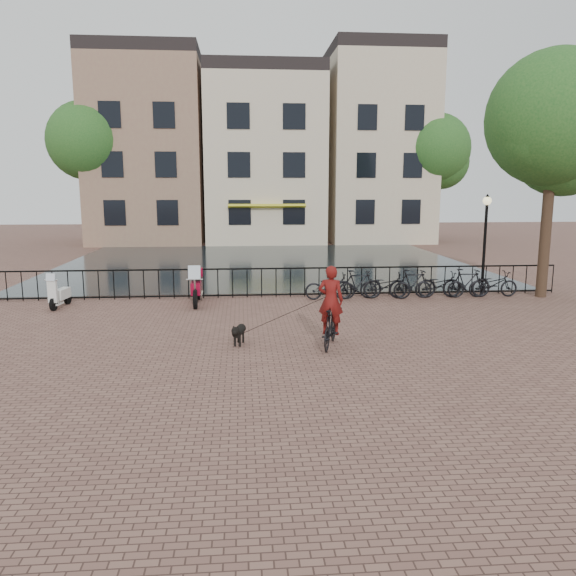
{
  "coord_description": "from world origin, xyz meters",
  "views": [
    {
      "loc": [
        -1.17,
        -11.1,
        3.71
      ],
      "look_at": [
        0.0,
        3.0,
        1.2
      ],
      "focal_mm": 35.0,
      "sensor_mm": 36.0,
      "label": 1
    }
  ],
  "objects": [
    {
      "name": "parked_bike_6",
      "position": [
        7.5,
        7.4,
        0.45
      ],
      "size": [
        1.72,
        0.61,
        0.9
      ],
      "primitive_type": "imported",
      "rotation": [
        0.0,
        0.0,
        1.56
      ],
      "color": "black",
      "rests_on": "ground"
    },
    {
      "name": "parked_bike_3",
      "position": [
        4.65,
        7.4,
        0.5
      ],
      "size": [
        1.68,
        0.55,
        1.0
      ],
      "primitive_type": "imported",
      "rotation": [
        0.0,
        0.0,
        1.62
      ],
      "color": "black",
      "rests_on": "ground"
    },
    {
      "name": "motorcycle",
      "position": [
        -2.65,
        7.0,
        0.7
      ],
      "size": [
        0.5,
        1.98,
        1.41
      ],
      "rotation": [
        0.0,
        0.0,
        0.01
      ],
      "color": "maroon",
      "rests_on": "ground"
    },
    {
      "name": "lamp_post",
      "position": [
        7.2,
        7.6,
        2.38
      ],
      "size": [
        0.3,
        0.3,
        3.45
      ],
      "color": "black",
      "rests_on": "ground"
    },
    {
      "name": "canal_house_right",
      "position": [
        8.5,
        30.0,
        6.65
      ],
      "size": [
        7.0,
        9.0,
        13.3
      ],
      "color": "beige",
      "rests_on": "ground"
    },
    {
      "name": "railing",
      "position": [
        0.0,
        8.0,
        0.5
      ],
      "size": [
        20.0,
        0.05,
        1.02
      ],
      "color": "black",
      "rests_on": "ground"
    },
    {
      "name": "tree_near_right",
      "position": [
        9.2,
        7.3,
        5.97
      ],
      "size": [
        4.48,
        4.48,
        8.24
      ],
      "color": "black",
      "rests_on": "ground"
    },
    {
      "name": "cyclist",
      "position": [
        0.9,
        1.67,
        0.87
      ],
      "size": [
        0.96,
        1.73,
        2.28
      ],
      "rotation": [
        0.0,
        0.0,
        2.83
      ],
      "color": "black",
      "rests_on": "ground"
    },
    {
      "name": "dog",
      "position": [
        -1.26,
        2.05,
        0.27
      ],
      "size": [
        0.44,
        0.84,
        0.54
      ],
      "rotation": [
        0.0,
        0.0,
        -0.23
      ],
      "color": "black",
      "rests_on": "ground"
    },
    {
      "name": "canal_house_left",
      "position": [
        -7.5,
        30.0,
        6.4
      ],
      "size": [
        7.5,
        9.0,
        12.8
      ],
      "color": "#8A6150",
      "rests_on": "ground"
    },
    {
      "name": "scooter",
      "position": [
        -6.9,
        6.83,
        0.6
      ],
      "size": [
        0.53,
        1.32,
        1.2
      ],
      "rotation": [
        0.0,
        0.0,
        -0.13
      ],
      "color": "silver",
      "rests_on": "ground"
    },
    {
      "name": "parked_bike_1",
      "position": [
        2.75,
        7.4,
        0.5
      ],
      "size": [
        1.69,
        0.57,
        1.0
      ],
      "primitive_type": "imported",
      "rotation": [
        0.0,
        0.0,
        1.63
      ],
      "color": "black",
      "rests_on": "ground"
    },
    {
      "name": "canal_water",
      "position": [
        0.0,
        17.3,
        0.0
      ],
      "size": [
        20.0,
        20.0,
        0.0
      ],
      "primitive_type": "plane",
      "color": "black",
      "rests_on": "ground"
    },
    {
      "name": "canal_house_mid",
      "position": [
        0.5,
        30.0,
        5.9
      ],
      "size": [
        8.0,
        9.5,
        11.8
      ],
      "color": "beige",
      "rests_on": "ground"
    },
    {
      "name": "tree_far_right",
      "position": [
        12.0,
        27.0,
        6.35
      ],
      "size": [
        4.76,
        4.76,
        8.76
      ],
      "color": "black",
      "rests_on": "ground"
    },
    {
      "name": "parked_bike_4",
      "position": [
        5.6,
        7.4,
        0.45
      ],
      "size": [
        1.74,
        0.68,
        0.9
      ],
      "primitive_type": "imported",
      "rotation": [
        0.0,
        0.0,
        1.52
      ],
      "color": "black",
      "rests_on": "ground"
    },
    {
      "name": "tree_far_left",
      "position": [
        -11.0,
        27.0,
        6.73
      ],
      "size": [
        5.04,
        5.04,
        9.27
      ],
      "color": "black",
      "rests_on": "ground"
    },
    {
      "name": "parked_bike_0",
      "position": [
        1.8,
        7.4,
        0.45
      ],
      "size": [
        1.72,
        0.62,
        0.9
      ],
      "primitive_type": "imported",
      "rotation": [
        0.0,
        0.0,
        1.58
      ],
      "color": "black",
      "rests_on": "ground"
    },
    {
      "name": "ground",
      "position": [
        0.0,
        0.0,
        0.0
      ],
      "size": [
        100.0,
        100.0,
        0.0
      ],
      "primitive_type": "plane",
      "color": "brown",
      "rests_on": "ground"
    },
    {
      "name": "parked_bike_2",
      "position": [
        3.7,
        7.4,
        0.45
      ],
      "size": [
        1.79,
        0.88,
        0.9
      ],
      "primitive_type": "imported",
      "rotation": [
        0.0,
        0.0,
        1.4
      ],
      "color": "black",
      "rests_on": "ground"
    },
    {
      "name": "parked_bike_5",
      "position": [
        6.55,
        7.4,
        0.5
      ],
      "size": [
        1.68,
        0.52,
        1.0
      ],
      "primitive_type": "imported",
      "rotation": [
        0.0,
        0.0,
        1.54
      ],
      "color": "black",
      "rests_on": "ground"
    }
  ]
}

